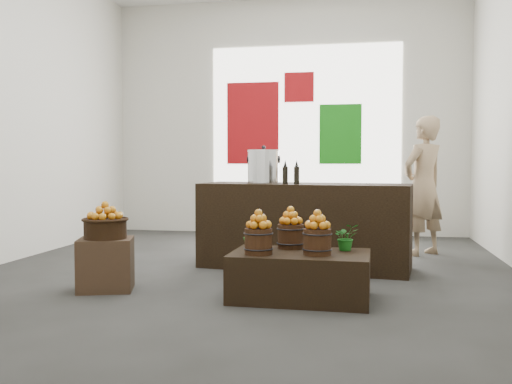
% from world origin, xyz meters
% --- Properties ---
extents(ground, '(7.00, 7.00, 0.00)m').
position_xyz_m(ground, '(0.00, 0.00, 0.00)').
color(ground, '#323230').
rests_on(ground, ground).
extents(back_wall, '(6.00, 0.04, 4.00)m').
position_xyz_m(back_wall, '(0.00, 3.50, 2.00)').
color(back_wall, silver).
rests_on(back_wall, ground).
extents(back_opening, '(3.20, 0.02, 2.40)m').
position_xyz_m(back_opening, '(0.30, 3.48, 2.00)').
color(back_opening, white).
rests_on(back_opening, back_wall).
extents(deco_red_left, '(0.90, 0.04, 1.40)m').
position_xyz_m(deco_red_left, '(-0.60, 3.47, 1.90)').
color(deco_red_left, '#9D0C10').
rests_on(deco_red_left, back_wall).
extents(deco_green_right, '(0.70, 0.04, 1.00)m').
position_xyz_m(deco_green_right, '(0.90, 3.47, 1.70)').
color(deco_green_right, '#157812').
rests_on(deco_green_right, back_wall).
extents(deco_red_upper, '(0.50, 0.04, 0.50)m').
position_xyz_m(deco_red_upper, '(0.20, 3.47, 2.50)').
color(deco_red_upper, '#9D0C10').
rests_on(deco_red_upper, back_wall).
extents(crate, '(0.60, 0.54, 0.50)m').
position_xyz_m(crate, '(-1.14, -1.18, 0.25)').
color(crate, '#472F21').
rests_on(crate, ground).
extents(wicker_basket, '(0.40, 0.40, 0.18)m').
position_xyz_m(wicker_basket, '(-1.14, -1.18, 0.59)').
color(wicker_basket, black).
rests_on(wicker_basket, crate).
extents(apples_in_basket, '(0.31, 0.31, 0.17)m').
position_xyz_m(apples_in_basket, '(-1.14, -1.18, 0.77)').
color(apples_in_basket, '#A72205').
rests_on(apples_in_basket, wicker_basket).
extents(display_table, '(1.24, 0.78, 0.42)m').
position_xyz_m(display_table, '(0.73, -1.19, 0.21)').
color(display_table, black).
rests_on(display_table, ground).
extents(apple_bucket_front_left, '(0.24, 0.24, 0.23)m').
position_xyz_m(apple_bucket_front_left, '(0.38, -1.36, 0.54)').
color(apple_bucket_front_left, '#381D0F').
rests_on(apple_bucket_front_left, display_table).
extents(apples_in_bucket_front_left, '(0.18, 0.18, 0.16)m').
position_xyz_m(apples_in_bucket_front_left, '(0.38, -1.36, 0.73)').
color(apples_in_bucket_front_left, '#A72205').
rests_on(apples_in_bucket_front_left, apple_bucket_front_left).
extents(apple_bucket_front_right, '(0.24, 0.24, 0.23)m').
position_xyz_m(apple_bucket_front_right, '(0.89, -1.29, 0.54)').
color(apple_bucket_front_right, '#381D0F').
rests_on(apple_bucket_front_right, display_table).
extents(apples_in_bucket_front_right, '(0.18, 0.18, 0.16)m').
position_xyz_m(apples_in_bucket_front_right, '(0.89, -1.29, 0.73)').
color(apples_in_bucket_front_right, '#A72205').
rests_on(apples_in_bucket_front_right, apple_bucket_front_right).
extents(apple_bucket_rear, '(0.24, 0.24, 0.23)m').
position_xyz_m(apple_bucket_rear, '(0.61, -0.97, 0.54)').
color(apple_bucket_rear, '#381D0F').
rests_on(apple_bucket_rear, display_table).
extents(apples_in_bucket_rear, '(0.18, 0.18, 0.16)m').
position_xyz_m(apples_in_bucket_rear, '(0.61, -0.97, 0.73)').
color(apples_in_bucket_rear, '#A72205').
rests_on(apples_in_bucket_rear, apple_bucket_rear).
extents(herb_garnish_right, '(0.27, 0.25, 0.25)m').
position_xyz_m(herb_garnish_right, '(1.13, -1.01, 0.55)').
color(herb_garnish_right, '#125914').
rests_on(herb_garnish_right, display_table).
extents(herb_garnish_left, '(0.16, 0.15, 0.24)m').
position_xyz_m(herb_garnish_left, '(0.25, -1.04, 0.54)').
color(herb_garnish_left, '#125914').
rests_on(herb_garnish_left, display_table).
extents(counter, '(2.48, 1.06, 0.98)m').
position_xyz_m(counter, '(0.61, 0.32, 0.49)').
color(counter, black).
rests_on(counter, ground).
extents(stock_pot_left, '(0.37, 0.37, 0.37)m').
position_xyz_m(stock_pot_left, '(0.12, 0.38, 1.17)').
color(stock_pot_left, silver).
rests_on(stock_pot_left, counter).
extents(oil_cruets, '(0.18, 0.09, 0.27)m').
position_xyz_m(oil_cruets, '(0.58, 0.09, 1.12)').
color(oil_cruets, black).
rests_on(oil_cruets, counter).
extents(shopper, '(0.79, 0.78, 1.84)m').
position_xyz_m(shopper, '(2.06, 1.55, 0.92)').
color(shopper, tan).
rests_on(shopper, ground).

